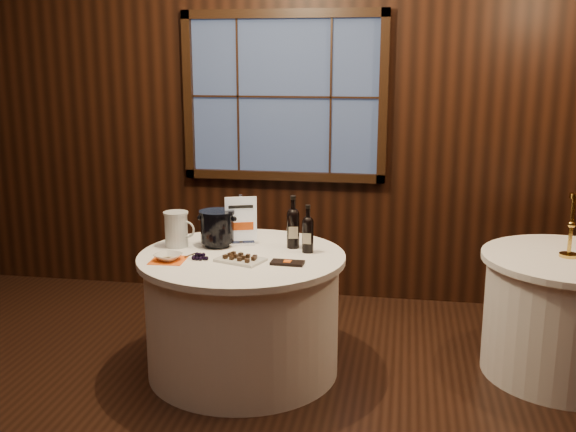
% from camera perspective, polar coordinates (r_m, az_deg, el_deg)
% --- Properties ---
extents(back_wall, '(6.00, 0.10, 3.00)m').
position_cam_1_polar(back_wall, '(5.46, -0.30, 8.96)').
color(back_wall, black).
rests_on(back_wall, ground).
extents(main_table, '(1.28, 1.28, 0.77)m').
position_cam_1_polar(main_table, '(4.29, -3.86, -8.17)').
color(main_table, white).
rests_on(main_table, ground).
extents(side_table, '(1.08, 1.08, 0.77)m').
position_cam_1_polar(side_table, '(4.57, 22.54, -7.79)').
color(side_table, white).
rests_on(side_table, ground).
extents(sign_stand, '(0.19, 0.15, 0.33)m').
position_cam_1_polar(sign_stand, '(4.35, -4.03, -1.00)').
color(sign_stand, silver).
rests_on(sign_stand, main_table).
extents(port_bottle_left, '(0.08, 0.09, 0.34)m').
position_cam_1_polar(port_bottle_left, '(4.26, 0.43, -0.80)').
color(port_bottle_left, black).
rests_on(port_bottle_left, main_table).
extents(port_bottle_right, '(0.07, 0.07, 0.30)m').
position_cam_1_polar(port_bottle_right, '(4.17, 1.69, -1.36)').
color(port_bottle_right, black).
rests_on(port_bottle_right, main_table).
extents(ice_bucket, '(0.23, 0.23, 0.23)m').
position_cam_1_polar(ice_bucket, '(4.33, -6.02, -0.97)').
color(ice_bucket, black).
rests_on(ice_bucket, main_table).
extents(chocolate_plate, '(0.32, 0.26, 0.04)m').
position_cam_1_polar(chocolate_plate, '(4.02, -4.05, -3.62)').
color(chocolate_plate, silver).
rests_on(chocolate_plate, main_table).
extents(chocolate_box, '(0.20, 0.10, 0.02)m').
position_cam_1_polar(chocolate_box, '(3.96, -0.05, -3.98)').
color(chocolate_box, black).
rests_on(chocolate_box, main_table).
extents(grape_bunch, '(0.17, 0.08, 0.04)m').
position_cam_1_polar(grape_bunch, '(4.08, -7.46, -3.40)').
color(grape_bunch, black).
rests_on(grape_bunch, main_table).
extents(glass_pitcher, '(0.21, 0.16, 0.23)m').
position_cam_1_polar(glass_pitcher, '(4.36, -9.42, -1.09)').
color(glass_pitcher, silver).
rests_on(glass_pitcher, main_table).
extents(orange_napkin, '(0.21, 0.21, 0.00)m').
position_cam_1_polar(orange_napkin, '(4.09, -10.11, -3.71)').
color(orange_napkin, '#F65C14').
rests_on(orange_napkin, main_table).
extents(cracker_bowl, '(0.19, 0.19, 0.04)m').
position_cam_1_polar(cracker_bowl, '(4.08, -10.12, -3.43)').
color(cracker_bowl, silver).
rests_on(cracker_bowl, orange_napkin).
extents(brass_candlestick, '(0.11, 0.11, 0.39)m').
position_cam_1_polar(brass_candlestick, '(4.41, 22.81, -1.43)').
color(brass_candlestick, gold).
rests_on(brass_candlestick, side_table).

